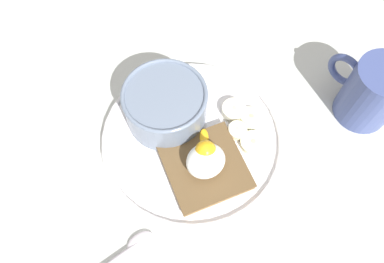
# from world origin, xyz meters

# --- Properties ---
(ground_plane) EXTENTS (1.20, 1.20, 0.02)m
(ground_plane) POSITION_xyz_m (0.00, 0.00, 0.01)
(ground_plane) COLOR beige
(ground_plane) RESTS_ON ground
(plate) EXTENTS (0.25, 0.25, 0.02)m
(plate) POSITION_xyz_m (0.00, 0.00, 0.03)
(plate) COLOR white
(plate) RESTS_ON ground_plane
(oatmeal_bowl) EXTENTS (0.12, 0.12, 0.06)m
(oatmeal_bowl) POSITION_xyz_m (-0.01, 0.05, 0.06)
(oatmeal_bowl) COLOR slate
(oatmeal_bowl) RESTS_ON plate
(toast_slice) EXTENTS (0.12, 0.12, 0.01)m
(toast_slice) POSITION_xyz_m (-0.01, -0.05, 0.04)
(toast_slice) COLOR brown
(toast_slice) RESTS_ON plate
(poached_egg) EXTENTS (0.06, 0.07, 0.04)m
(poached_egg) POSITION_xyz_m (-0.01, -0.05, 0.06)
(poached_egg) COLOR white
(poached_egg) RESTS_ON toast_slice
(banana_slice_front) EXTENTS (0.05, 0.05, 0.01)m
(banana_slice_front) POSITION_xyz_m (0.07, 0.00, 0.04)
(banana_slice_front) COLOR #F2EBC9
(banana_slice_front) RESTS_ON plate
(banana_slice_left) EXTENTS (0.04, 0.04, 0.02)m
(banana_slice_left) POSITION_xyz_m (0.06, -0.03, 0.04)
(banana_slice_left) COLOR #F5E9BC
(banana_slice_left) RESTS_ON plate
(banana_slice_back) EXTENTS (0.05, 0.05, 0.02)m
(banana_slice_back) POSITION_xyz_m (0.09, -0.02, 0.04)
(banana_slice_back) COLOR #F3F1BE
(banana_slice_back) RESTS_ON plate
(banana_slice_right) EXTENTS (0.05, 0.05, 0.01)m
(banana_slice_right) POSITION_xyz_m (0.06, -0.06, 0.04)
(banana_slice_right) COLOR #EFECC0
(banana_slice_right) RESTS_ON plate
(coffee_mug) EXTENTS (0.08, 0.11, 0.10)m
(coffee_mug) POSITION_xyz_m (0.23, -0.09, 0.07)
(coffee_mug) COLOR #3E4C85
(coffee_mug) RESTS_ON ground_plane
(spoon) EXTENTS (0.12, 0.03, 0.01)m
(spoon) POSITION_xyz_m (-0.16, -0.08, 0.02)
(spoon) COLOR silver
(spoon) RESTS_ON ground_plane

